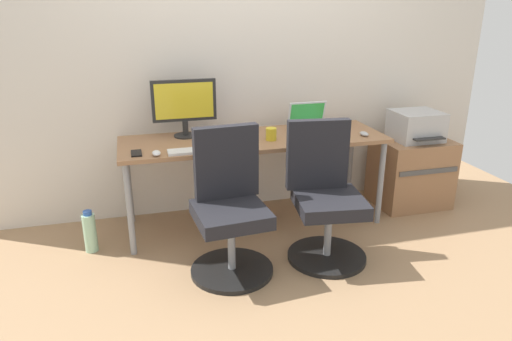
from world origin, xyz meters
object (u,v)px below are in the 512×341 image
at_px(office_chair_left, 230,209).
at_px(coffee_mug, 271,134).
at_px(side_cabinet, 410,172).
at_px(open_laptop, 310,124).
at_px(desktop_monitor, 184,104).
at_px(water_bottle_on_floor, 90,232).
at_px(printer, 416,126).
at_px(office_chair_right, 325,199).

bearing_deg(office_chair_left, coffee_mug, 50.42).
distance_m(side_cabinet, open_laptop, 1.04).
xyz_separation_m(office_chair_left, side_cabinet, (1.73, 0.64, -0.13)).
bearing_deg(office_chair_left, desktop_monitor, 101.77).
relative_size(office_chair_left, coffee_mug, 10.22).
bearing_deg(water_bottle_on_floor, office_chair_left, -27.54).
relative_size(side_cabinet, open_laptop, 1.91).
bearing_deg(printer, side_cabinet, 90.00).
bearing_deg(office_chair_right, water_bottle_on_floor, 163.14).
bearing_deg(coffee_mug, printer, 4.87).
bearing_deg(coffee_mug, office_chair_left, -129.58).
bearing_deg(printer, open_laptop, 176.11).
distance_m(office_chair_left, side_cabinet, 1.85).
distance_m(printer, coffee_mug, 1.30).
height_order(office_chair_right, open_laptop, office_chair_right).
distance_m(office_chair_right, desktop_monitor, 1.26).
bearing_deg(desktop_monitor, printer, -4.74).
height_order(water_bottle_on_floor, coffee_mug, coffee_mug).
relative_size(office_chair_right, open_laptop, 3.03).
xyz_separation_m(office_chair_right, water_bottle_on_floor, (-1.56, 0.47, -0.28)).
xyz_separation_m(water_bottle_on_floor, desktop_monitor, (0.74, 0.32, 0.81)).
height_order(printer, coffee_mug, printer).
relative_size(office_chair_right, side_cabinet, 1.59).
relative_size(office_chair_right, desktop_monitor, 1.96).
bearing_deg(open_laptop, desktop_monitor, 174.46).
height_order(office_chair_left, water_bottle_on_floor, office_chair_left).
bearing_deg(office_chair_left, side_cabinet, 20.16).
distance_m(office_chair_left, office_chair_right, 0.66).
bearing_deg(printer, desktop_monitor, 175.26).
distance_m(side_cabinet, coffee_mug, 1.38).
height_order(office_chair_right, printer, office_chair_right).
distance_m(water_bottle_on_floor, coffee_mug, 1.47).
xyz_separation_m(printer, open_laptop, (-0.92, 0.06, 0.06)).
xyz_separation_m(open_laptop, coffee_mug, (-0.38, -0.17, -0.01)).
height_order(printer, water_bottle_on_floor, printer).
bearing_deg(water_bottle_on_floor, side_cabinet, 3.52).
xyz_separation_m(office_chair_left, open_laptop, (0.81, 0.70, 0.33)).
xyz_separation_m(office_chair_left, water_bottle_on_floor, (-0.91, 0.47, -0.28)).
bearing_deg(office_chair_left, office_chair_right, -0.03).
xyz_separation_m(office_chair_left, desktop_monitor, (-0.17, 0.79, 0.53)).
height_order(office_chair_right, side_cabinet, office_chair_right).
height_order(office_chair_left, printer, office_chair_left).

